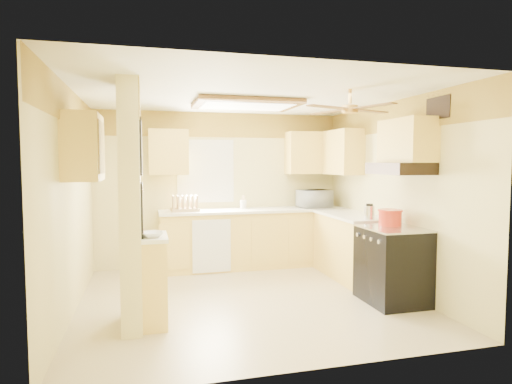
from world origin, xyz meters
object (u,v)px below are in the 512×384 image
object	(u,v)px
bowl	(152,235)
kettle	(369,212)
microwave	(314,199)
dutch_oven	(390,217)
stove	(392,265)

from	to	relation	value
bowl	kettle	bearing A→B (deg)	13.33
microwave	bowl	size ratio (longest dim) A/B	2.33
dutch_oven	kettle	distance (m)	0.39
kettle	stove	bearing A→B (deg)	-88.10
dutch_oven	bowl	bearing A→B (deg)	-174.50
microwave	stove	bearing A→B (deg)	86.04
stove	bowl	distance (m)	2.87
stove	bowl	xyz separation A→B (m)	(-2.82, -0.13, 0.51)
dutch_oven	kettle	size ratio (longest dim) A/B	1.41
microwave	kettle	xyz separation A→B (m)	(0.12, -1.60, -0.05)
stove	microwave	world-z (taller)	microwave
microwave	bowl	bearing A→B (deg)	32.48
microwave	bowl	world-z (taller)	microwave
microwave	dutch_oven	world-z (taller)	microwave
microwave	dutch_oven	distance (m)	2.00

